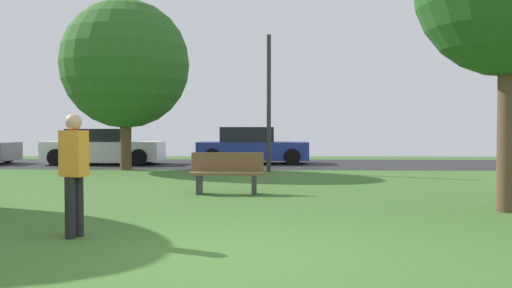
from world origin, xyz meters
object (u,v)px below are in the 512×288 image
parked_car_white (103,148)px  oak_tree_center (125,64)px  person_thrower (74,170)px  park_bench (227,173)px  parked_car_blue (252,147)px  street_lamp_post (269,103)px

parked_car_white → oak_tree_center: bearing=-59.6°
oak_tree_center → person_thrower: (2.46, -11.66, -2.72)m
oak_tree_center → park_bench: size_ratio=3.64×
oak_tree_center → parked_car_blue: (4.18, 3.57, -2.95)m
person_thrower → parked_car_white: (-4.13, 14.52, -0.25)m
park_bench → street_lamp_post: (0.86, 6.16, 1.79)m
parked_car_white → parked_car_blue: parked_car_blue is taller
person_thrower → park_bench: (1.60, 4.91, -0.43)m
person_thrower → street_lamp_post: 11.42m
person_thrower → parked_car_white: size_ratio=0.36×
park_bench → parked_car_white: bearing=-59.2°
person_thrower → parked_car_white: 15.10m
oak_tree_center → park_bench: oak_tree_center is taller
parked_car_white → parked_car_blue: bearing=6.9°
parked_car_blue → park_bench: (-0.12, -10.32, -0.21)m
parked_car_white → parked_car_blue: 5.90m
oak_tree_center → person_thrower: bearing=-78.1°
oak_tree_center → parked_car_blue: 6.24m
parked_car_white → park_bench: size_ratio=2.84×
parked_car_blue → street_lamp_post: bearing=-80.0°
park_bench → street_lamp_post: bearing=-97.9°
parked_car_white → street_lamp_post: 7.61m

